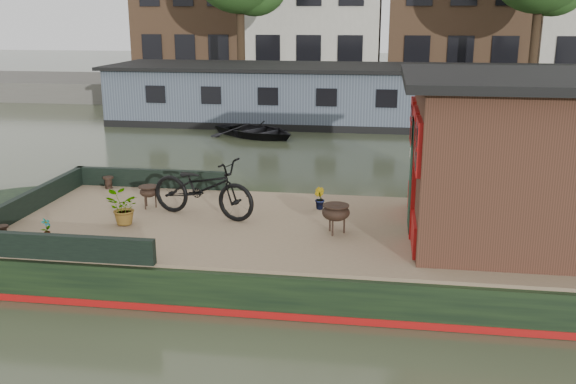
# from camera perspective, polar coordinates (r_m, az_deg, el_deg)

# --- Properties ---
(ground) EXTENTS (120.00, 120.00, 0.00)m
(ground) POSITION_cam_1_polar(r_m,az_deg,el_deg) (10.33, 8.27, -6.75)
(ground) COLOR #2B321F
(ground) RESTS_ON ground
(houseboat_hull) EXTENTS (14.01, 4.02, 0.60)m
(houseboat_hull) POSITION_cam_1_polar(r_m,az_deg,el_deg) (10.31, 0.88, -4.99)
(houseboat_hull) COLOR black
(houseboat_hull) RESTS_ON ground
(houseboat_deck) EXTENTS (11.80, 3.80, 0.05)m
(houseboat_deck) POSITION_cam_1_polar(r_m,az_deg,el_deg) (10.11, 8.41, -3.47)
(houseboat_deck) COLOR #826D50
(houseboat_deck) RESTS_ON houseboat_hull
(bow_bulwark) EXTENTS (3.00, 4.00, 0.35)m
(bow_bulwark) POSITION_cam_1_polar(r_m,az_deg,el_deg) (11.24, -18.34, -1.10)
(bow_bulwark) COLOR black
(bow_bulwark) RESTS_ON houseboat_deck
(cabin) EXTENTS (4.00, 3.50, 2.42)m
(cabin) POSITION_cam_1_polar(r_m,az_deg,el_deg) (10.03, 21.29, 2.91)
(cabin) COLOR #331D13
(cabin) RESTS_ON houseboat_deck
(bicycle) EXTENTS (1.98, 1.13, 0.98)m
(bicycle) POSITION_cam_1_polar(r_m,az_deg,el_deg) (10.61, -7.56, 0.39)
(bicycle) COLOR black
(bicycle) RESTS_ON houseboat_deck
(potted_plant_b) EXTENTS (0.26, 0.26, 0.37)m
(potted_plant_b) POSITION_cam_1_polar(r_m,az_deg,el_deg) (11.02, 2.79, -0.57)
(potted_plant_b) COLOR maroon
(potted_plant_b) RESTS_ON houseboat_deck
(potted_plant_c) EXTENTS (0.61, 0.57, 0.55)m
(potted_plant_c) POSITION_cam_1_polar(r_m,az_deg,el_deg) (10.48, -14.54, -1.40)
(potted_plant_c) COLOR #A65A30
(potted_plant_c) RESTS_ON houseboat_deck
(potted_plant_e) EXTENTS (0.14, 0.18, 0.30)m
(potted_plant_e) POSITION_cam_1_polar(r_m,az_deg,el_deg) (10.27, -20.68, -3.00)
(potted_plant_e) COLOR brown
(potted_plant_e) RESTS_ON houseboat_deck
(brazier_front) EXTENTS (0.51, 0.51, 0.46)m
(brazier_front) POSITION_cam_1_polar(r_m,az_deg,el_deg) (9.78, 4.26, -2.42)
(brazier_front) COLOR black
(brazier_front) RESTS_ON houseboat_deck
(brazier_rear) EXTENTS (0.36, 0.36, 0.39)m
(brazier_rear) POSITION_cam_1_polar(r_m,az_deg,el_deg) (11.32, -12.26, -0.43)
(brazier_rear) COLOR black
(brazier_rear) RESTS_ON houseboat_deck
(bollard_port) EXTENTS (0.20, 0.20, 0.23)m
(bollard_port) POSITION_cam_1_polar(r_m,az_deg,el_deg) (12.80, -15.67, 0.81)
(bollard_port) COLOR black
(bollard_port) RESTS_ON houseboat_deck
(bollard_stbd) EXTENTS (0.18, 0.18, 0.20)m
(bollard_stbd) POSITION_cam_1_polar(r_m,az_deg,el_deg) (10.47, -24.02, -3.29)
(bollard_stbd) COLOR black
(bollard_stbd) RESTS_ON houseboat_deck
(dinghy) EXTENTS (3.75, 3.48, 0.63)m
(dinghy) POSITION_cam_1_polar(r_m,az_deg,el_deg) (21.25, -2.90, 5.81)
(dinghy) COLOR black
(dinghy) RESTS_ON ground
(far_houseboat) EXTENTS (20.40, 4.40, 2.11)m
(far_houseboat) POSITION_cam_1_polar(r_m,az_deg,el_deg) (23.75, 8.76, 8.27)
(far_houseboat) COLOR #4B5564
(far_houseboat) RESTS_ON ground
(quay) EXTENTS (60.00, 6.00, 0.90)m
(quay) POSITION_cam_1_polar(r_m,az_deg,el_deg) (30.27, 8.76, 8.80)
(quay) COLOR #47443F
(quay) RESTS_ON ground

